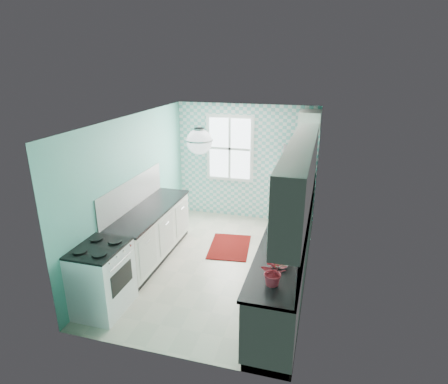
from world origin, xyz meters
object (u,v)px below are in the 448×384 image
(fruit_bowl, at_px, (278,264))
(microwave, at_px, (297,155))
(fridge, at_px, (294,197))
(sink, at_px, (293,211))
(ceiling_light, at_px, (199,141))
(stove, at_px, (102,277))
(potted_plant, at_px, (274,272))

(fruit_bowl, distance_m, microwave, 3.20)
(fridge, relative_size, sink, 2.73)
(ceiling_light, xyz_separation_m, stove, (-1.20, -0.79, -1.82))
(stove, bearing_deg, potted_plant, -5.63)
(microwave, bearing_deg, potted_plant, 88.08)
(ceiling_light, height_order, stove, ceiling_light)
(fruit_bowl, xyz_separation_m, microwave, (-0.09, 3.14, 0.63))
(fridge, bearing_deg, stove, -124.34)
(stove, distance_m, fruit_bowl, 2.45)
(ceiling_light, relative_size, fruit_bowl, 1.34)
(stove, bearing_deg, fruit_bowl, 4.43)
(fridge, distance_m, stove, 4.09)
(fridge, height_order, stove, fridge)
(microwave, bearing_deg, fridge, 51.43)
(ceiling_light, relative_size, stove, 0.36)
(stove, height_order, sink, sink)
(stove, xyz_separation_m, potted_plant, (2.40, -0.20, 0.60))
(ceiling_light, height_order, sink, ceiling_light)
(stove, xyz_separation_m, fruit_bowl, (2.40, 0.22, 0.47))
(fridge, bearing_deg, fruit_bowl, -88.22)
(ceiling_light, xyz_separation_m, potted_plant, (1.20, -0.99, -1.22))
(sink, bearing_deg, ceiling_light, -132.20)
(fruit_bowl, relative_size, potted_plant, 0.78)
(stove, height_order, potted_plant, potted_plant)
(stove, distance_m, sink, 3.21)
(fridge, xyz_separation_m, sink, (0.09, -1.27, 0.21))
(fridge, bearing_deg, potted_plant, -88.42)
(microwave, bearing_deg, ceiling_light, 63.28)
(ceiling_light, height_order, fridge, ceiling_light)
(potted_plant, bearing_deg, fruit_bowl, 90.00)
(stove, bearing_deg, fridge, 54.66)
(fruit_bowl, xyz_separation_m, potted_plant, (0.00, -0.42, 0.13))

